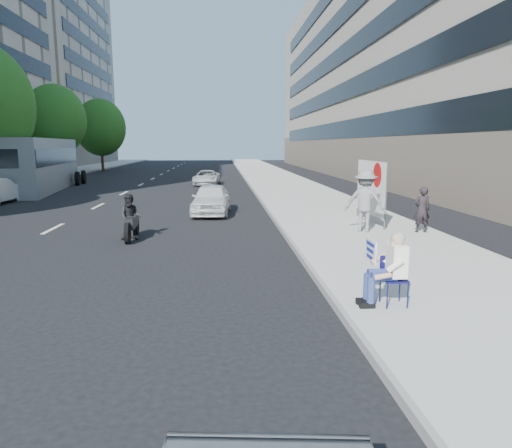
{
  "coord_description": "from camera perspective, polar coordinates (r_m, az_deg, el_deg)",
  "views": [
    {
      "loc": [
        -0.58,
        -8.3,
        2.92
      ],
      "look_at": [
        0.27,
        2.78,
        0.99
      ],
      "focal_mm": 32.0,
      "sensor_mm": 36.0,
      "label": 1
    }
  ],
  "objects": [
    {
      "name": "tree_far_d",
      "position": [
        40.53,
        -23.82,
        11.85
      ],
      "size": [
        4.8,
        4.8,
        7.65
      ],
      "color": "#382616",
      "rests_on": "ground"
    },
    {
      "name": "white_sedan_far",
      "position": [
        33.79,
        -6.18,
        5.78
      ],
      "size": [
        2.03,
        3.95,
        1.07
      ],
      "primitive_type": "imported",
      "rotation": [
        0.0,
        0.0,
        -0.07
      ],
      "color": "silver",
      "rests_on": "ground"
    },
    {
      "name": "tree_far_e",
      "position": [
        53.95,
        -18.86,
        11.35
      ],
      "size": [
        5.4,
        5.4,
        7.89
      ],
      "color": "#382616",
      "rests_on": "ground"
    },
    {
      "name": "motorcycle",
      "position": [
        14.65,
        -15.35,
        0.56
      ],
      "size": [
        0.71,
        2.04,
        1.42
      ],
      "rotation": [
        0.0,
        0.0,
        0.04
      ],
      "color": "black",
      "rests_on": "ground"
    },
    {
      "name": "jogger",
      "position": [
        15.04,
        13.47,
        2.86
      ],
      "size": [
        1.49,
        1.21,
        2.01
      ],
      "primitive_type": "imported",
      "rotation": [
        0.0,
        0.0,
        2.72
      ],
      "color": "slate",
      "rests_on": "near_sidewalk"
    },
    {
      "name": "protest_banner",
      "position": [
        16.91,
        14.14,
        4.43
      ],
      "size": [
        0.08,
        3.06,
        2.2
      ],
      "color": "#4C4C4C",
      "rests_on": "near_sidewalk"
    },
    {
      "name": "pedestrian_woman",
      "position": [
        15.46,
        20.02,
        1.71
      ],
      "size": [
        0.54,
        0.36,
        1.46
      ],
      "primitive_type": "imported",
      "rotation": [
        0.0,
        0.0,
        3.12
      ],
      "color": "black",
      "rests_on": "near_sidewalk"
    },
    {
      "name": "white_sedan_near",
      "position": [
        19.49,
        -5.61,
        3.13
      ],
      "size": [
        1.77,
        3.87,
        1.29
      ],
      "primitive_type": "imported",
      "rotation": [
        0.0,
        0.0,
        -0.07
      ],
      "color": "silver",
      "rests_on": "ground"
    },
    {
      "name": "ground",
      "position": [
        8.82,
        -0.38,
        -9.48
      ],
      "size": [
        160.0,
        160.0,
        0.0
      ],
      "primitive_type": "plane",
      "color": "black",
      "rests_on": "ground"
    },
    {
      "name": "seated_protester",
      "position": [
        8.24,
        16.2,
        -4.92
      ],
      "size": [
        0.83,
        1.12,
        1.31
      ],
      "color": "#131354",
      "rests_on": "near_sidewalk"
    },
    {
      "name": "far_bldg_north",
      "position": [
        77.0,
        -28.14,
        17.04
      ],
      "size": [
        22.0,
        28.0,
        28.0
      ],
      "primitive_type": "cube",
      "color": "#CAB497",
      "rests_on": "ground"
    },
    {
      "name": "near_sidewalk",
      "position": [
        28.81,
        4.78,
        4.18
      ],
      "size": [
        5.0,
        120.0,
        0.15
      ],
      "primitive_type": "cube",
      "color": "#AFABA3",
      "rests_on": "ground"
    },
    {
      "name": "bus",
      "position": [
        32.77,
        -25.42,
        6.69
      ],
      "size": [
        4.04,
        12.31,
        3.3
      ],
      "rotation": [
        0.0,
        0.0,
        0.13
      ],
      "color": "slate",
      "rests_on": "ground"
    },
    {
      "name": "near_building",
      "position": [
        44.53,
        19.99,
        18.47
      ],
      "size": [
        14.0,
        70.0,
        20.0
      ],
      "primitive_type": "cube",
      "color": "gray",
      "rests_on": "ground"
    }
  ]
}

